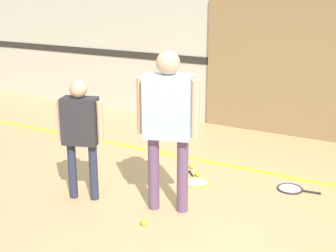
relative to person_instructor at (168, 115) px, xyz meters
The scene contains 11 objects.
ground_plane 1.02m from the person_instructor, 10.22° to the left, with size 16.00×16.00×0.00m, color tan.
wall_back 3.17m from the person_instructor, 86.43° to the left, with size 16.00×0.07×3.20m.
wall_panel 3.12m from the person_instructor, 78.29° to the left, with size 3.16×0.05×2.01m.
floor_stripe 1.75m from the person_instructor, 82.26° to the left, with size 14.40×0.10×0.01m.
person_instructor is the anchor object (origin of this frame).
person_student_left 0.96m from the person_instructor, 167.45° to the right, with size 0.47×0.30×1.29m.
racket_spare_on_floor 1.25m from the person_instructor, 92.91° to the left, with size 0.44×0.48×0.03m.
racket_second_spare 1.77m from the person_instructor, 48.01° to the left, with size 0.49×0.31×0.03m.
tennis_ball_near_instructor 1.05m from the person_instructor, 96.05° to the right, with size 0.07×0.07×0.07m, color #CCE038.
tennis_ball_by_spare_racket 1.34m from the person_instructor, 96.16° to the left, with size 0.07×0.07×0.07m, color #CCE038.
tennis_ball_stray_left 1.50m from the person_instructor, 103.91° to the left, with size 0.07×0.07×0.07m, color #CCE038.
Camera 1 is at (1.91, -3.83, 2.21)m, focal length 50.00 mm.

